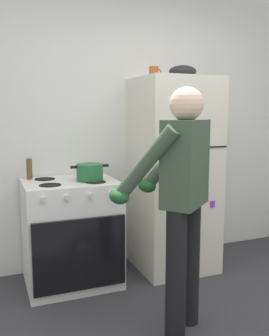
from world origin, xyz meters
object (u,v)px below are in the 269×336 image
refrigerator (173,175)px  stove_range (71,233)px  pepper_mill (29,169)px  coffee_mug (154,72)px  person_cook (180,191)px  mixing_bowl (183,72)px  red_pot (90,172)px

refrigerator → stove_range: size_ratio=1.97×
refrigerator → stove_range: refrigerator is taller
stove_range → pepper_mill: (-0.30, 0.21, 0.53)m
stove_range → coffee_mug: size_ratio=7.95×
person_cook → mixing_bowl: bearing=61.2°
stove_range → coffee_mug: bearing=4.4°
refrigerator → stove_range: 1.06m
person_cook → red_pot: person_cook is taller
stove_range → mixing_bowl: bearing=0.6°
refrigerator → coffee_mug: 0.94m
person_cook → coffee_mug: size_ratio=14.28×
stove_range → person_cook: size_ratio=0.56×
person_cook → mixing_bowl: size_ratio=6.46×
refrigerator → pepper_mill: refrigerator is taller
person_cook → mixing_bowl: 1.41m
refrigerator → mixing_bowl: 0.94m
refrigerator → pepper_mill: 1.28m
mixing_bowl → pepper_mill: bearing=171.5°
refrigerator → red_pot: refrigerator is taller
coffee_mug → person_cook: bearing=-105.3°
person_cook → pepper_mill: size_ratio=9.42×
refrigerator → stove_range: (-0.96, -0.01, -0.44)m
red_pot → pepper_mill: size_ratio=1.89×
stove_range → coffee_mug: (0.78, 0.06, 1.36)m
stove_range → mixing_bowl: (1.04, 0.01, 1.37)m
red_pot → mixing_bowl: 1.23m
stove_range → red_pot: bearing=-13.9°
red_pot → mixing_bowl: (0.88, 0.05, 0.85)m
coffee_mug → pepper_mill: size_ratio=0.66×
stove_range → pepper_mill: pepper_mill is taller
pepper_mill → mixing_bowl: mixing_bowl is taller
refrigerator → person_cook: bearing=-115.1°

